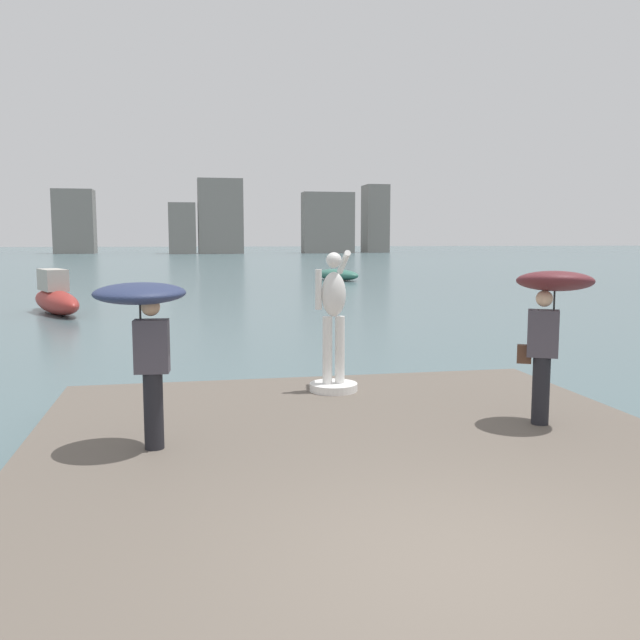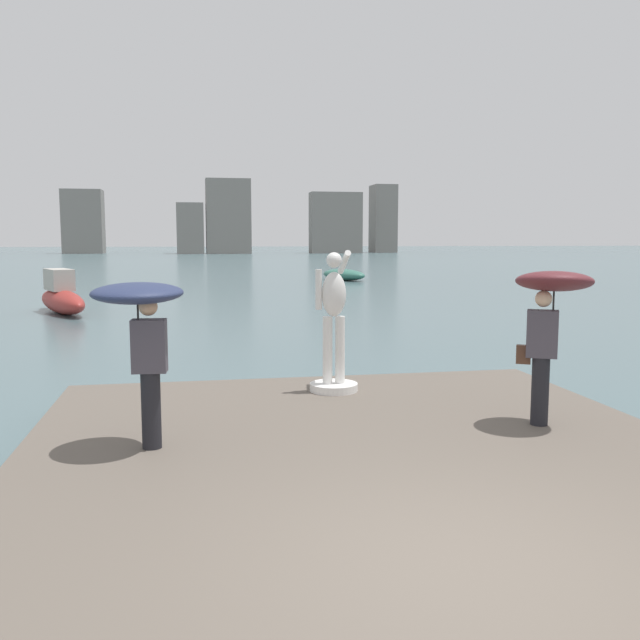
{
  "view_description": "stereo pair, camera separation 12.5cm",
  "coord_description": "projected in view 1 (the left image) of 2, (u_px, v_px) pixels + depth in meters",
  "views": [
    {
      "loc": [
        -2.0,
        -4.52,
        2.78
      ],
      "look_at": [
        0.0,
        5.6,
        1.55
      ],
      "focal_mm": 38.46,
      "sensor_mm": 36.0,
      "label": 1
    },
    {
      "loc": [
        -1.87,
        -4.54,
        2.78
      ],
      "look_at": [
        0.0,
        5.6,
        1.55
      ],
      "focal_mm": 38.46,
      "sensor_mm": 36.0,
      "label": 2
    }
  ],
  "objects": [
    {
      "name": "distant_skyline",
      "position": [
        213.0,
        222.0,
        129.11
      ],
      "size": [
        81.42,
        11.7,
        13.68
      ],
      "color": "#A89989",
      "rests_on": "ground"
    },
    {
      "name": "onlooker_right",
      "position": [
        551.0,
        305.0,
        8.66
      ],
      "size": [
        1.3,
        1.31,
        2.02
      ],
      "color": "black",
      "rests_on": "pier"
    },
    {
      "name": "statue_white_figure",
      "position": [
        333.0,
        334.0,
        10.66
      ],
      "size": [
        0.75,
        0.94,
        2.2
      ],
      "color": "white",
      "rests_on": "pier"
    },
    {
      "name": "ground_plane",
      "position": [
        217.0,
        282.0,
        44.08
      ],
      "size": [
        400.0,
        400.0,
        0.0
      ],
      "primitive_type": "plane",
      "color": "#4C666B"
    },
    {
      "name": "onlooker_left",
      "position": [
        144.0,
        317.0,
        7.64
      ],
      "size": [
        1.1,
        1.11,
        1.9
      ],
      "color": "black",
      "rests_on": "pier"
    },
    {
      "name": "boat_mid",
      "position": [
        337.0,
        275.0,
        45.76
      ],
      "size": [
        3.08,
        4.44,
        0.75
      ],
      "color": "#336B5B",
      "rests_on": "ground"
    },
    {
      "name": "pier",
      "position": [
        388.0,
        492.0,
        7.01
      ],
      "size": [
        7.82,
        9.95,
        0.4
      ],
      "primitive_type": "cube",
      "color": "#60564C",
      "rests_on": "ground"
    },
    {
      "name": "boat_far",
      "position": [
        56.0,
        298.0,
        25.48
      ],
      "size": [
        2.91,
        4.98,
        1.64
      ],
      "color": "#9E2D28",
      "rests_on": "ground"
    }
  ]
}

